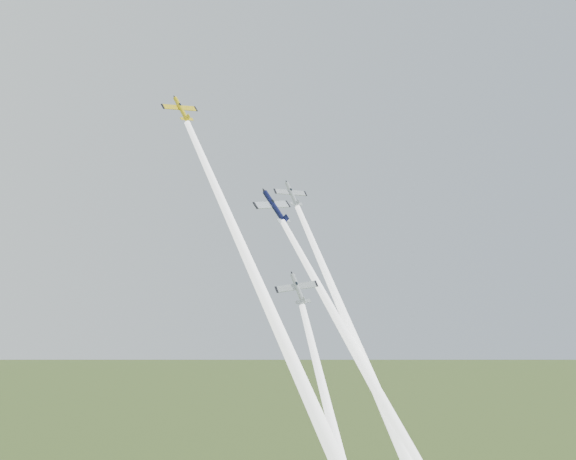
{
  "coord_description": "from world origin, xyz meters",
  "views": [
    {
      "loc": [
        -71.49,
        -99.04,
        80.34
      ],
      "look_at": [
        0.0,
        -6.0,
        92.0
      ],
      "focal_mm": 45.0,
      "sensor_mm": 36.0,
      "label": 1
    }
  ],
  "objects": [
    {
      "name": "plane_yellow",
      "position": [
        -15.87,
        1.7,
        111.3
      ],
      "size": [
        7.35,
        4.95,
        6.61
      ],
      "primitive_type": null,
      "rotation": [
        0.96,
        -0.11,
        0.06
      ],
      "color": "yellow"
    },
    {
      "name": "smoke_trail_yellow",
      "position": [
        -14.46,
        -21.74,
        78.1
      ],
      "size": [
        4.86,
        45.06,
        62.42
      ],
      "primitive_type": null,
      "rotation": [
        -0.62,
        0.0,
        0.06
      ],
      "color": "white"
    },
    {
      "name": "plane_navy",
      "position": [
        1.84,
        0.24,
        96.65
      ],
      "size": [
        10.39,
        7.42,
        8.89
      ],
      "primitive_type": null,
      "rotation": [
        0.96,
        -0.13,
        0.19
      ],
      "color": "#0E123E"
    },
    {
      "name": "smoke_trail_navy",
      "position": [
        5.38,
        -18.27,
        70.0
      ],
      "size": [
        8.83,
        35.52,
        49.33
      ],
      "primitive_type": null,
      "rotation": [
        -0.62,
        0.0,
        0.19
      ],
      "color": "white"
    },
    {
      "name": "plane_silver_right",
      "position": [
        8.31,
        3.69,
        99.91
      ],
      "size": [
        7.22,
        5.39,
        6.36
      ],
      "primitive_type": null,
      "rotation": [
        0.96,
        -0.02,
        -0.08
      ],
      "color": "#B6BCC5"
    },
    {
      "name": "smoke_trail_silver_right",
      "position": [
        6.68,
        -17.21,
        70.25
      ],
      "size": [
        5.25,
        40.05,
        55.33
      ],
      "primitive_type": null,
      "rotation": [
        -0.62,
        0.0,
        -0.08
      ],
      "color": "white"
    },
    {
      "name": "plane_silver_low",
      "position": [
        -2.45,
        -11.67,
        82.33
      ],
      "size": [
        7.34,
        6.95,
        7.2
      ],
      "primitive_type": null,
      "rotation": [
        0.96,
        -0.15,
        -0.31
      ],
      "color": "#A9B1B8"
    }
  ]
}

